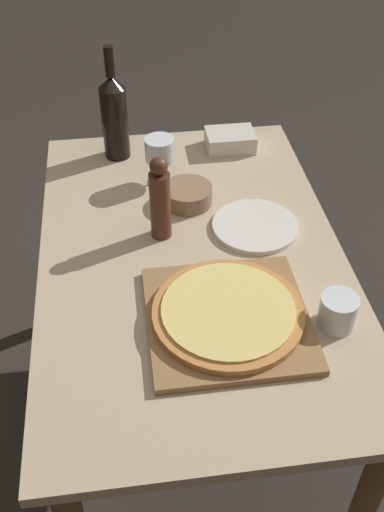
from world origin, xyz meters
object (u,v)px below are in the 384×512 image
object	(u,v)px
wine_bottle	(114,116)
wine_glass	(160,151)
pizza	(228,312)
pepper_mill	(160,200)
small_bowl	(188,195)

from	to	relation	value
wine_bottle	wine_glass	world-z (taller)	wine_bottle
pizza	wine_bottle	world-z (taller)	wine_bottle
pizza	wine_bottle	size ratio (longest dim) A/B	0.98
wine_bottle	wine_glass	distance (m)	0.21
pizza	pepper_mill	size ratio (longest dim) A/B	1.45
wine_bottle	small_bowl	world-z (taller)	wine_bottle
small_bowl	pepper_mill	bearing A→B (deg)	-123.24
pizza	wine_bottle	distance (m)	0.78
pepper_mill	wine_glass	distance (m)	0.25
pepper_mill	wine_glass	xyz separation A→B (m)	(0.02, 0.25, -0.01)
small_bowl	pizza	bearing A→B (deg)	-86.19
wine_glass	wine_bottle	bearing A→B (deg)	126.16
pizza	wine_glass	xyz separation A→B (m)	(-0.10, 0.58, 0.07)
pizza	wine_glass	distance (m)	0.59
pizza	small_bowl	distance (m)	0.46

